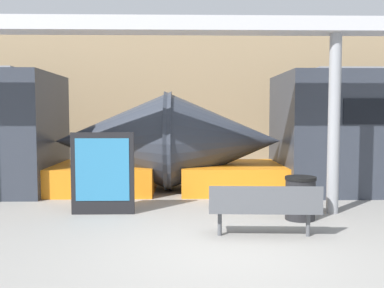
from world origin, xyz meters
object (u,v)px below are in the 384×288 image
object	(u,v)px
support_column_near	(334,124)
bench_near	(265,206)
trash_bin	(300,198)
poster_board	(103,173)

from	to	relation	value
support_column_near	bench_near	bearing A→B (deg)	-135.29
trash_bin	support_column_near	world-z (taller)	support_column_near
trash_bin	bench_near	bearing A→B (deg)	-127.87
poster_board	support_column_near	distance (m)	4.80
poster_board	bench_near	bearing A→B (deg)	-29.70
bench_near	trash_bin	bearing A→B (deg)	55.13
poster_board	trash_bin	bearing A→B (deg)	-7.52
bench_near	poster_board	xyz separation A→B (m)	(-2.97, 1.69, 0.33)
bench_near	trash_bin	distance (m)	1.50
trash_bin	poster_board	bearing A→B (deg)	172.48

